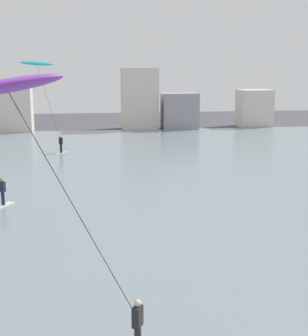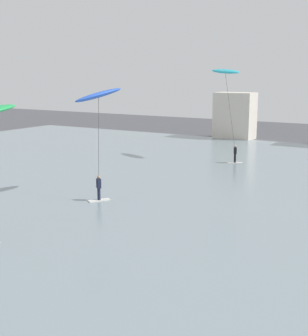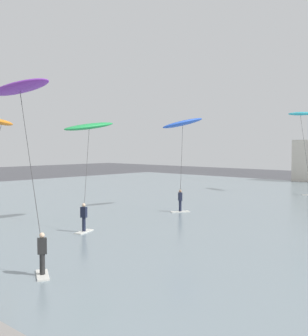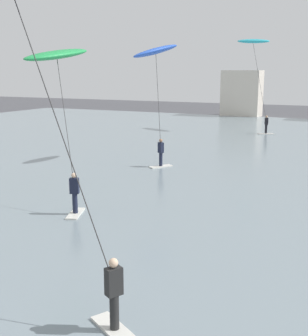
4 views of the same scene
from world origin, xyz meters
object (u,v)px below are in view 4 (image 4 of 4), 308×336
Objects in this scene: kitesurfer_green at (58,65)px; kitesurfer_cyan at (254,48)px; kitesurfer_blue at (156,59)px; kitesurfer_purple at (19,10)px.

kitesurfer_cyan is at bearing 85.58° from kitesurfer_green.
kitesurfer_cyan reaches higher than kitesurfer_blue.
kitesurfer_purple is 1.09× the size of kitesurfer_blue.
kitesurfer_purple is at bearing -57.71° from kitesurfer_green.
kitesurfer_blue is (-4.25, 16.14, -0.60)m from kitesurfer_purple.
kitesurfer_green is at bearing 122.29° from kitesurfer_purple.
kitesurfer_green is 0.90× the size of kitesurfer_blue.
kitesurfer_blue is 17.42m from kitesurfer_cyan.
kitesurfer_purple reaches higher than kitesurfer_blue.
kitesurfer_cyan is at bearing 94.44° from kitesurfer_purple.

